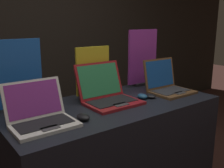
% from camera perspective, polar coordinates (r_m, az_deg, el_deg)
% --- Properties ---
extents(wall_back, '(8.00, 0.05, 2.80)m').
position_cam_1_polar(wall_back, '(3.38, -17.94, 11.94)').
color(wall_back, black).
rests_on(wall_back, ground_plane).
extents(display_counter, '(1.61, 0.74, 0.86)m').
position_cam_1_polar(display_counter, '(2.12, 0.18, -15.43)').
color(display_counter, black).
rests_on(display_counter, ground_plane).
extents(laptop_front, '(0.36, 0.32, 0.25)m').
position_cam_1_polar(laptop_front, '(1.61, -15.28, -6.53)').
color(laptop_front, silver).
rests_on(laptop_front, display_counter).
extents(mouse_front, '(0.07, 0.11, 0.04)m').
position_cam_1_polar(mouse_front, '(1.64, -6.28, -7.12)').
color(mouse_front, black).
rests_on(mouse_front, display_counter).
extents(promo_stand_front, '(0.31, 0.07, 0.48)m').
position_cam_1_polar(promo_stand_front, '(1.87, -19.55, 1.53)').
color(promo_stand_front, black).
rests_on(promo_stand_front, display_counter).
extents(laptop_middle, '(0.39, 0.38, 0.28)m').
position_cam_1_polar(laptop_middle, '(1.96, -0.88, -2.14)').
color(laptop_middle, maroon).
rests_on(laptop_middle, display_counter).
extents(mouse_middle, '(0.07, 0.09, 0.04)m').
position_cam_1_polar(mouse_middle, '(2.07, 6.63, -2.67)').
color(mouse_middle, navy).
rests_on(mouse_middle, display_counter).
extents(promo_stand_middle, '(0.30, 0.07, 0.40)m').
position_cam_1_polar(promo_stand_middle, '(2.10, -4.17, 2.38)').
color(promo_stand_middle, black).
rests_on(promo_stand_middle, display_counter).
extents(laptop_back, '(0.35, 0.32, 0.28)m').
position_cam_1_polar(laptop_back, '(2.29, 11.94, -0.14)').
color(laptop_back, brown).
rests_on(laptop_back, display_counter).
extents(mouse_back, '(0.07, 0.11, 0.03)m').
position_cam_1_polar(mouse_back, '(2.11, 8.28, -2.59)').
color(mouse_back, black).
rests_on(mouse_back, display_counter).
extents(promo_stand_back, '(0.34, 0.07, 0.52)m').
position_cam_1_polar(promo_stand_back, '(2.47, 6.67, 5.44)').
color(promo_stand_back, black).
rests_on(promo_stand_back, display_counter).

